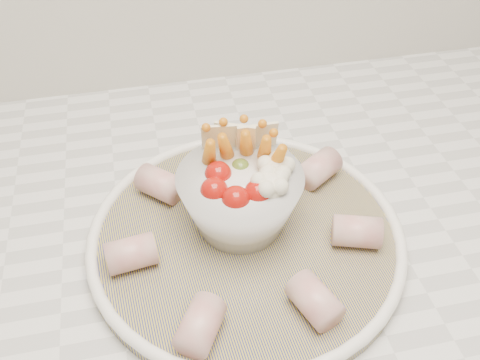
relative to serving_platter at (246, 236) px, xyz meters
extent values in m
cube|color=silver|center=(-0.02, 0.02, -0.03)|extent=(2.04, 0.62, 0.04)
cylinder|color=navy|center=(0.00, 0.00, 0.00)|extent=(0.34, 0.34, 0.01)
torus|color=white|center=(0.00, 0.00, 0.00)|extent=(0.32, 0.32, 0.01)
sphere|color=#A4110A|center=(-0.03, 0.00, 0.07)|extent=(0.03, 0.03, 0.03)
sphere|color=#A4110A|center=(-0.01, -0.01, 0.07)|extent=(0.03, 0.03, 0.03)
sphere|color=#A4110A|center=(0.01, -0.01, 0.07)|extent=(0.03, 0.03, 0.03)
sphere|color=#A4110A|center=(-0.02, 0.02, 0.07)|extent=(0.03, 0.03, 0.03)
sphere|color=#506923|center=(0.00, 0.03, 0.06)|extent=(0.02, 0.02, 0.02)
cone|color=#C56C12|center=(-0.01, 0.05, 0.08)|extent=(0.03, 0.04, 0.06)
cone|color=#C56C12|center=(0.01, 0.05, 0.08)|extent=(0.03, 0.04, 0.06)
cone|color=#C56C12|center=(0.03, 0.04, 0.08)|extent=(0.02, 0.04, 0.06)
cone|color=#C56C12|center=(-0.03, 0.04, 0.08)|extent=(0.02, 0.04, 0.06)
cone|color=#C56C12|center=(0.03, 0.02, 0.08)|extent=(0.03, 0.04, 0.06)
sphere|color=white|center=(0.03, 0.01, 0.07)|extent=(0.03, 0.03, 0.03)
sphere|color=white|center=(0.02, -0.01, 0.07)|extent=(0.03, 0.03, 0.03)
cube|color=beige|center=(0.00, 0.06, 0.08)|extent=(0.04, 0.03, 0.05)
cube|color=beige|center=(0.02, 0.06, 0.08)|extent=(0.04, 0.01, 0.05)
cube|color=beige|center=(-0.01, 0.06, 0.08)|extent=(0.04, 0.02, 0.05)
cylinder|color=#BA5755|center=(0.10, -0.03, 0.02)|extent=(0.05, 0.04, 0.03)
cylinder|color=#BA5755|center=(0.10, 0.06, 0.02)|extent=(0.06, 0.05, 0.03)
cylinder|color=#BA5755|center=(0.01, 0.12, 0.02)|extent=(0.04, 0.05, 0.03)
cylinder|color=#BA5755|center=(-0.08, 0.08, 0.02)|extent=(0.06, 0.06, 0.03)
cylinder|color=#BA5755|center=(-0.12, -0.01, 0.02)|extent=(0.05, 0.04, 0.03)
cylinder|color=#BA5755|center=(-0.06, -0.11, 0.02)|extent=(0.05, 0.06, 0.03)
cylinder|color=#BA5755|center=(0.04, -0.10, 0.02)|extent=(0.05, 0.05, 0.03)
camera|label=1|loc=(-0.08, -0.35, 0.41)|focal=40.00mm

